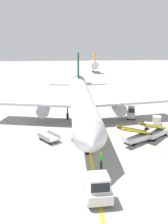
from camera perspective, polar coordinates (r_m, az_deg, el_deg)
name	(u,v)px	position (r m, az deg, el deg)	size (l,w,h in m)	color
ground_plane	(75,152)	(28.63, -2.06, -9.06)	(300.00, 300.00, 0.00)	gray
taxi_line_yellow	(86,135)	(33.40, 0.53, -5.36)	(0.30, 80.00, 0.01)	yellow
airliner	(82,100)	(38.38, -0.56, 2.72)	(28.57, 35.32, 10.10)	silver
pushback_tug	(97,187)	(20.51, 3.06, -16.60)	(1.97, 3.64, 2.20)	silver
baggage_tug_near_wing	(154,124)	(36.33, 15.73, -2.68)	(2.70, 2.06, 2.10)	silver
baggage_tug_by_cargo_door	(131,113)	(41.16, 10.69, -0.24)	(1.94, 2.68, 2.10)	silver
belt_loader_forward_hold	(137,136)	(31.67, 12.01, -5.41)	(5.05, 3.31, 2.59)	silver
belt_loader_aft_hold	(155,132)	(33.84, 15.93, -4.31)	(4.77, 3.97, 2.59)	silver
baggage_cart_loaded	(49,138)	(31.71, -7.98, -5.78)	(2.87, 3.55, 0.94)	#A5A5A8
ground_crew_marshaller	(101,160)	(24.83, 3.96, -10.79)	(0.36, 0.24, 1.70)	#26262D
safety_cone_nose_left	(72,140)	(31.50, -2.73, -6.28)	(0.36, 0.36, 0.44)	orange
safety_cone_nose_right	(100,124)	(37.45, 3.58, -2.71)	(0.36, 0.36, 0.44)	orange
safety_cone_wingtip_left	(6,120)	(41.02, -17.25, -1.77)	(0.36, 0.36, 0.44)	orange
safety_cone_wingtip_right	(101,148)	(29.19, 3.97, -8.12)	(0.36, 0.36, 0.44)	orange
distant_aircraft_far_left	(93,64)	(106.09, 2.13, 10.77)	(3.00, 10.10, 8.80)	silver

